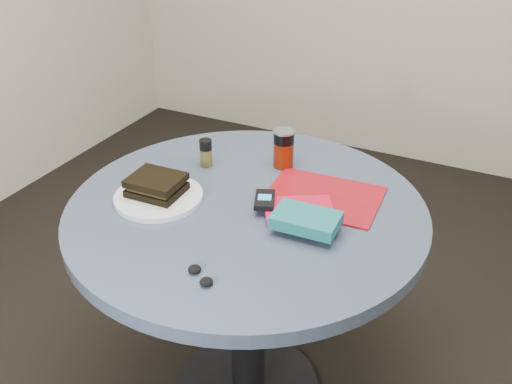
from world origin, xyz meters
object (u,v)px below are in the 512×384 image
at_px(soda_can, 284,148).
at_px(pepper_grinder, 206,153).
at_px(mp3_player, 265,200).
at_px(magazine, 323,196).
at_px(headphones, 200,275).
at_px(plate, 159,197).
at_px(table, 247,253).
at_px(sandwich, 156,185).
at_px(novel, 306,220).
at_px(red_book, 299,210).

distance_m(soda_can, pepper_grinder, 0.24).
bearing_deg(mp3_player, magazine, 46.27).
bearing_deg(headphones, plate, 139.01).
height_order(pepper_grinder, headphones, pepper_grinder).
xyz_separation_m(pepper_grinder, magazine, (0.40, -0.02, -0.04)).
xyz_separation_m(plate, pepper_grinder, (0.02, 0.24, 0.04)).
xyz_separation_m(table, plate, (-0.23, -0.08, 0.17)).
distance_m(soda_can, headphones, 0.59).
bearing_deg(magazine, plate, -155.36).
bearing_deg(magazine, mp3_player, -136.84).
bearing_deg(magazine, soda_can, 142.35).
relative_size(sandwich, mp3_player, 1.39).
xyz_separation_m(plate, novel, (0.43, 0.03, 0.03)).
xyz_separation_m(table, sandwich, (-0.24, -0.07, 0.20)).
height_order(sandwich, headphones, sandwich).
bearing_deg(headphones, red_book, 74.71).
relative_size(pepper_grinder, red_book, 0.48).
bearing_deg(soda_can, mp3_player, -77.48).
distance_m(pepper_grinder, novel, 0.46).
relative_size(sandwich, magazine, 0.47).
relative_size(table, novel, 5.97).
relative_size(table, magazine, 3.16).
bearing_deg(magazine, pepper_grinder, 174.07).
bearing_deg(soda_can, sandwich, -125.99).
distance_m(plate, sandwich, 0.04).
height_order(sandwich, magazine, sandwich).
distance_m(pepper_grinder, headphones, 0.56).
height_order(mp3_player, headphones, mp3_player).
distance_m(table, mp3_player, 0.20).
xyz_separation_m(sandwich, magazine, (0.42, 0.21, -0.04)).
xyz_separation_m(plate, magazine, (0.41, 0.22, -0.01)).
relative_size(red_book, novel, 1.09).
bearing_deg(sandwich, plate, -38.87).
xyz_separation_m(sandwich, novel, (0.44, 0.02, -0.00)).
bearing_deg(mp3_player, plate, -163.09).
xyz_separation_m(novel, mp3_player, (-0.14, 0.06, -0.01)).
bearing_deg(novel, soda_can, 120.86).
bearing_deg(red_book, novel, -85.37).
bearing_deg(novel, plate, -177.75).
height_order(plate, sandwich, sandwich).
bearing_deg(table, pepper_grinder, 144.79).
distance_m(table, plate, 0.30).
relative_size(table, soda_can, 8.32).
distance_m(table, headphones, 0.38).
relative_size(plate, pepper_grinder, 2.82).
bearing_deg(red_book, pepper_grinder, 131.04).
relative_size(pepper_grinder, headphones, 0.98).
distance_m(soda_can, magazine, 0.23).
relative_size(soda_can, headphones, 1.33).
height_order(soda_can, headphones, soda_can).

